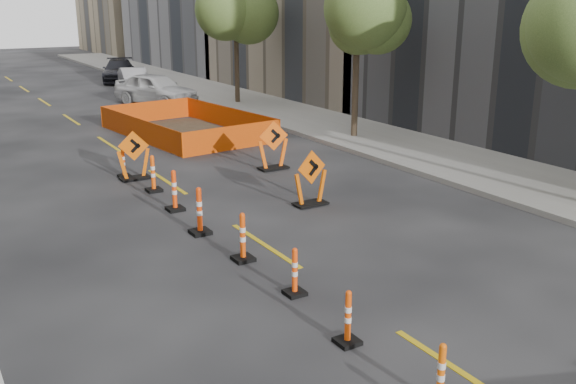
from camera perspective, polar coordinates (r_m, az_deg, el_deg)
ground_plane at (r=11.18m, az=8.09°, el=-11.14°), size 140.00×140.00×0.00m
sidewalk_right at (r=25.41m, az=6.97°, el=4.99°), size 4.00×90.00×0.15m
tree_r_b at (r=24.54m, az=6.19°, el=15.08°), size 2.80×2.80×5.95m
tree_r_c at (r=33.07m, az=-4.68°, el=15.53°), size 2.80×2.80×5.95m
channelizer_1 at (r=9.02m, az=13.44°, el=-15.49°), size 0.36×0.36×0.92m
channelizer_2 at (r=10.20m, az=5.35°, el=-11.03°), size 0.36×0.36×0.92m
channelizer_3 at (r=11.74m, az=0.60°, el=-7.07°), size 0.36×0.36×0.92m
channelizer_4 at (r=13.23m, az=-4.05°, el=-4.00°), size 0.41×0.41×1.05m
channelizer_5 at (r=14.81m, az=-7.88°, el=-1.66°), size 0.44×0.44×1.12m
channelizer_6 at (r=16.58m, az=-10.07°, el=0.14°), size 0.42×0.42×1.07m
channelizer_7 at (r=18.36m, az=-11.91°, el=1.63°), size 0.41×0.41×1.05m
channelizer_8 at (r=20.08m, az=-14.42°, el=2.56°), size 0.36×0.36×0.92m
chevron_sign_left at (r=19.69m, az=-13.56°, el=3.19°), size 1.14×0.92×1.48m
chevron_sign_center at (r=16.69m, az=2.03°, el=1.25°), size 1.05×0.71×1.48m
chevron_sign_right at (r=20.30m, az=-1.33°, el=4.17°), size 1.13×0.79×1.56m
safety_fence at (r=26.13m, az=-9.08°, el=6.05°), size 4.91×7.47×0.88m
parked_car_near at (r=33.93m, az=-11.69°, el=8.97°), size 3.65×5.10×1.61m
parked_car_mid at (r=39.22m, az=-13.52°, el=9.67°), size 2.10×4.27×1.35m
parked_car_far at (r=44.25m, az=-14.79°, el=10.39°), size 3.45×5.28×1.42m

